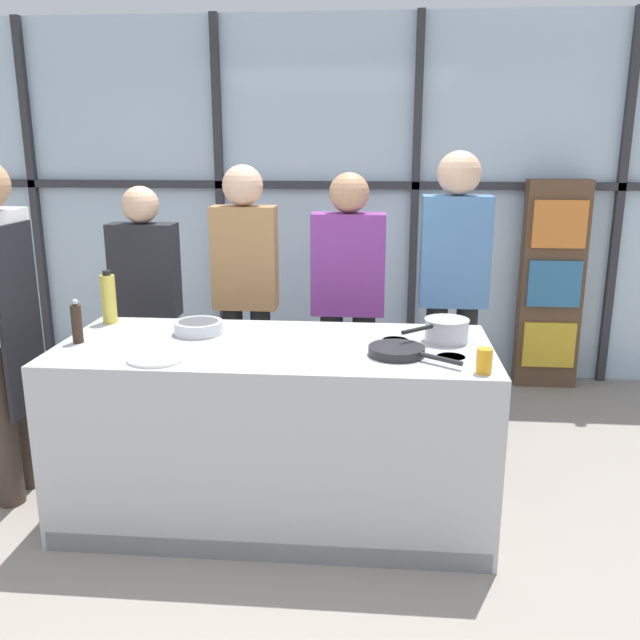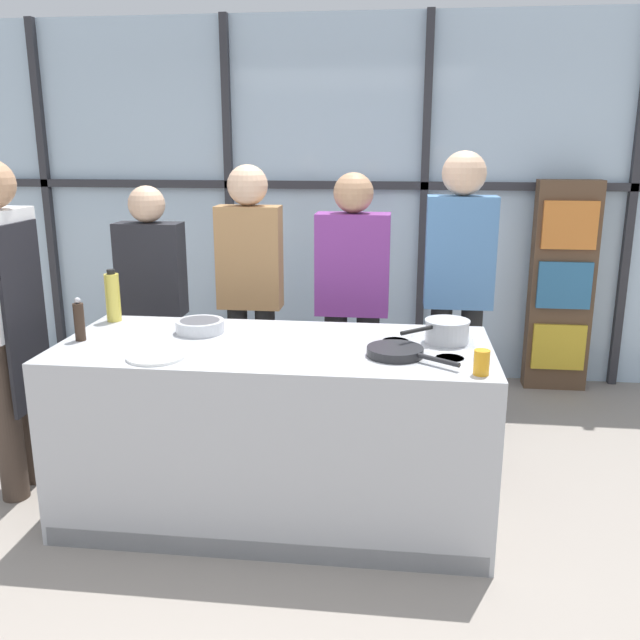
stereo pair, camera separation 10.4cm
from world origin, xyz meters
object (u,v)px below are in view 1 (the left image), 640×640
saucepan (446,329)px  pepper_grinder (77,323)px  mixing_bowl (199,327)px  spectator_far_left (147,298)px  chef (1,312)px  spectator_far_right (454,280)px  white_plate (157,358)px  oil_bottle (109,298)px  spectator_center_left (246,284)px  frying_pan (398,351)px  juice_glass_near (484,361)px  spectator_center_right (348,295)px

saucepan → pepper_grinder: size_ratio=1.55×
mixing_bowl → spectator_far_left: bearing=125.5°
chef → spectator_far_left: bearing=150.2°
spectator_far_right → white_plate: bearing=39.5°
spectator_far_left → oil_bottle: bearing=89.5°
spectator_center_left → saucepan: bearing=146.1°
spectator_far_left → mixing_bowl: size_ratio=6.47×
chef → frying_pan: bearing=84.4°
white_plate → pepper_grinder: pepper_grinder is taller
spectator_far_left → pepper_grinder: bearing=89.1°
saucepan → mixing_bowl: (-1.25, 0.03, -0.03)m
frying_pan → mixing_bowl: 1.05m
spectator_far_right → white_plate: 1.87m
mixing_bowl → pepper_grinder: 0.59m
pepper_grinder → spectator_center_left: bearing=55.9°
spectator_far_right → juice_glass_near: size_ratio=16.82×
chef → spectator_center_left: 1.38m
chef → pepper_grinder: 0.48m
spectator_far_left → frying_pan: (1.54, -1.03, 0.02)m
frying_pan → juice_glass_near: (0.36, -0.21, 0.03)m
spectator_center_left → white_plate: size_ratio=6.51×
frying_pan → saucepan: (0.24, 0.25, 0.04)m
chef → spectator_far_right: spectator_far_right is taller
saucepan → spectator_center_right: bearing=123.9°
oil_bottle → pepper_grinder: oil_bottle is taller
mixing_bowl → spectator_center_left: bearing=82.3°
chef → saucepan: 2.26m
spectator_center_right → white_plate: 1.44m
spectator_center_right → pepper_grinder: 1.60m
white_plate → oil_bottle: (-0.46, 0.61, 0.13)m
oil_bottle → juice_glass_near: size_ratio=2.65×
spectator_far_right → mixing_bowl: 1.56m
pepper_grinder → juice_glass_near: size_ratio=2.02×
spectator_center_right → oil_bottle: bearing=24.3°
oil_bottle → juice_glass_near: bearing=-19.3°
spectator_far_right → spectator_center_left: bearing=0.0°
spectator_far_right → oil_bottle: size_ratio=6.34×
chef → frying_pan: 2.03m
spectator_center_left → oil_bottle: bearing=41.9°
juice_glass_near → white_plate: bearing=177.8°
spectator_far_left → saucepan: size_ratio=4.74×
spectator_center_left → mixing_bowl: (-0.10, -0.74, -0.07)m
white_plate → saucepan: bearing=17.2°
spectator_center_right → white_plate: size_ratio=6.35×
chef → spectator_far_right: 2.51m
spectator_center_left → frying_pan: bearing=131.6°
spectator_center_right → spectator_far_right: spectator_far_right is taller
spectator_far_left → spectator_center_left: 0.64m
chef → mixing_bowl: size_ratio=7.19×
spectator_center_left → spectator_far_left: bearing=-0.0°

